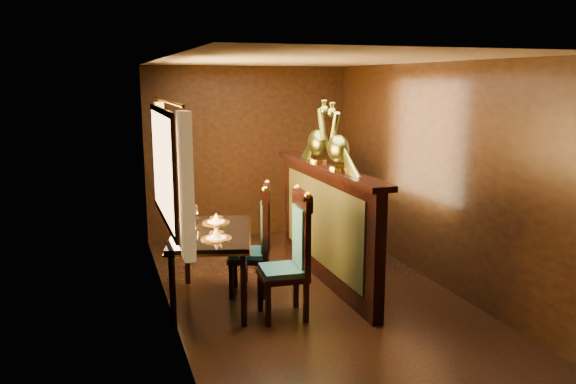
# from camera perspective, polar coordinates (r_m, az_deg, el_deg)

# --- Properties ---
(ground) EXTENTS (5.00, 5.00, 0.00)m
(ground) POSITION_cam_1_polar(r_m,az_deg,el_deg) (6.28, 2.13, -10.20)
(ground) COLOR black
(ground) RESTS_ON ground
(room_shell) EXTENTS (3.04, 5.04, 2.52)m
(room_shell) POSITION_cam_1_polar(r_m,az_deg,el_deg) (5.87, 1.40, 4.26)
(room_shell) COLOR black
(room_shell) RESTS_ON ground
(partition) EXTENTS (0.26, 2.70, 1.36)m
(partition) POSITION_cam_1_polar(r_m,az_deg,el_deg) (6.44, 3.89, -3.00)
(partition) COLOR black
(partition) RESTS_ON ground
(dining_table) EXTENTS (1.12, 1.49, 0.98)m
(dining_table) POSITION_cam_1_polar(r_m,az_deg,el_deg) (5.85, -7.80, -4.63)
(dining_table) COLOR black
(dining_table) RESTS_ON ground
(chair_left) EXTENTS (0.49, 0.52, 1.29)m
(chair_left) POSITION_cam_1_polar(r_m,az_deg,el_deg) (5.50, 0.64, -5.99)
(chair_left) COLOR black
(chair_left) RESTS_ON ground
(chair_right) EXTENTS (0.57, 0.59, 1.23)m
(chair_right) POSITION_cam_1_polar(r_m,az_deg,el_deg) (6.08, -2.90, -4.57)
(chair_right) COLOR black
(chair_right) RESTS_ON ground
(peacock_left) EXTENTS (0.22, 0.60, 0.71)m
(peacock_left) POSITION_cam_1_polar(r_m,az_deg,el_deg) (6.00, 5.13, 5.65)
(peacock_left) COLOR #17462B
(peacock_left) RESTS_ON partition
(peacock_right) EXTENTS (0.23, 0.61, 0.73)m
(peacock_right) POSITION_cam_1_polar(r_m,az_deg,el_deg) (6.53, 3.07, 6.21)
(peacock_right) COLOR #17462B
(peacock_right) RESTS_ON partition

